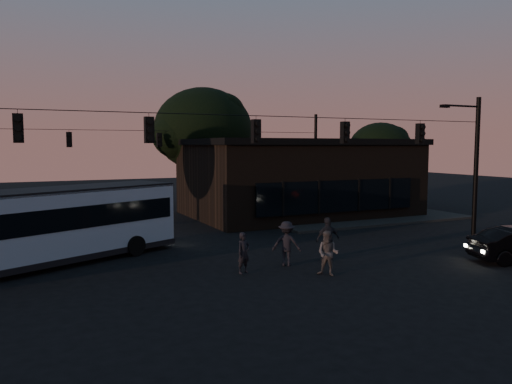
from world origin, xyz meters
name	(u,v)px	position (x,y,z in m)	size (l,w,h in m)	color
ground	(304,285)	(0.00, 0.00, 0.00)	(120.00, 120.00, 0.00)	black
sidewalk_far_right	(348,214)	(12.00, 14.00, 0.07)	(14.00, 10.00, 0.15)	black
building	(298,177)	(9.00, 15.97, 2.71)	(15.40, 10.41, 5.40)	black
tree_behind	(203,130)	(4.00, 22.00, 6.19)	(7.60, 7.60, 9.43)	black
tree_right	(380,149)	(18.00, 18.00, 4.63)	(5.20, 5.20, 6.86)	black
signal_rig_near	(256,158)	(0.00, 4.00, 4.45)	(26.24, 0.30, 7.50)	black
signal_rig_far	(160,156)	(0.00, 20.00, 4.20)	(26.24, 0.30, 7.50)	black
bus	(49,223)	(-8.01, 7.07, 1.79)	(11.36, 7.14, 3.19)	#93A5BB
pedestrian_a	(244,253)	(-1.27, 2.44, 0.80)	(0.59, 0.38, 1.61)	black
pedestrian_b	(328,253)	(1.50, 0.76, 0.86)	(0.84, 0.65, 1.72)	#4E4847
pedestrian_c	(328,239)	(2.83, 2.76, 0.95)	(1.12, 0.46, 1.90)	black
pedestrian_d	(287,244)	(0.84, 2.82, 0.92)	(1.19, 0.69, 1.85)	black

